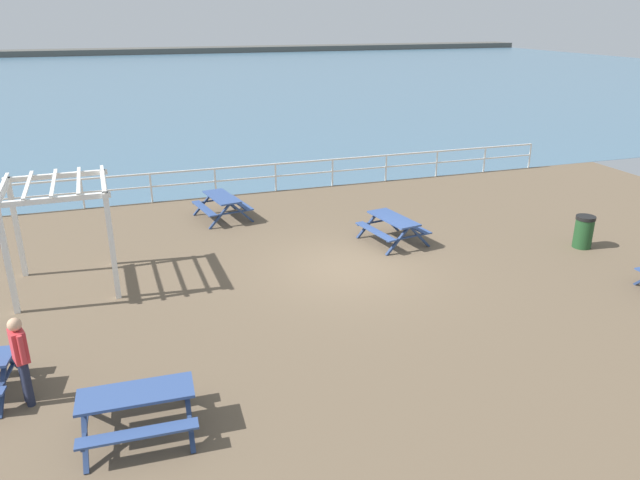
% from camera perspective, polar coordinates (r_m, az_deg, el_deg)
% --- Properties ---
extents(ground_plane, '(30.00, 24.00, 0.20)m').
position_cam_1_polar(ground_plane, '(16.08, 2.81, -2.92)').
color(ground_plane, brown).
extents(sea_band, '(142.00, 90.00, 0.01)m').
position_cam_1_polar(sea_band, '(66.96, -14.37, 14.76)').
color(sea_band, '#476B84').
rests_on(sea_band, ground).
extents(distant_shoreline, '(142.00, 6.00, 1.80)m').
position_cam_1_polar(distant_shoreline, '(109.75, -16.47, 16.71)').
color(distant_shoreline, '#4C4C47').
rests_on(distant_shoreline, ground).
extents(seaward_railing, '(23.07, 0.07, 1.08)m').
position_cam_1_polar(seaward_railing, '(22.81, -4.28, 6.54)').
color(seaward_railing, white).
rests_on(seaward_railing, ground).
extents(picnic_table_near_left, '(1.86, 1.60, 0.80)m').
position_cam_1_polar(picnic_table_near_left, '(10.25, -17.12, -14.60)').
color(picnic_table_near_left, '#334C84').
rests_on(picnic_table_near_left, ground).
extents(picnic_table_near_right, '(1.80, 2.03, 0.80)m').
position_cam_1_polar(picnic_table_near_right, '(17.67, 7.01, 1.56)').
color(picnic_table_near_right, '#334C84').
rests_on(picnic_table_near_right, ground).
extents(picnic_table_far_left, '(1.82, 2.05, 0.80)m').
position_cam_1_polar(picnic_table_far_left, '(19.88, -9.35, 3.64)').
color(picnic_table_far_left, '#334C84').
rests_on(picnic_table_far_left, ground).
extents(visitor, '(0.32, 0.50, 1.66)m').
position_cam_1_polar(visitor, '(11.46, -26.70, -9.85)').
color(visitor, '#1E2338').
rests_on(visitor, ground).
extents(lattice_pergola, '(2.51, 2.63, 2.70)m').
position_cam_1_polar(lattice_pergola, '(15.51, -23.76, 2.65)').
color(lattice_pergola, white).
rests_on(lattice_pergola, ground).
extents(litter_bin, '(0.55, 0.55, 0.95)m').
position_cam_1_polar(litter_bin, '(18.81, 23.90, 0.74)').
color(litter_bin, '#1E4723').
rests_on(litter_bin, ground).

